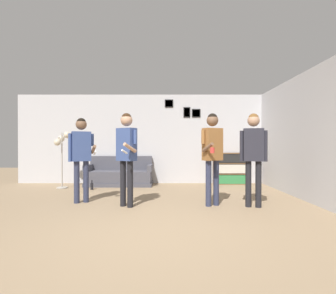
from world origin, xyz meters
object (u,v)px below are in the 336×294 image
object	(u,v)px
person_spectator_near_bookshelf	(254,149)
bottle_on_floor	(93,186)
floor_lamp	(63,145)
person_watcher_holding_cup	(213,148)
person_player_foreground_center	(127,149)
person_player_foreground_left	(82,150)
bookshelf	(231,169)
couch	(121,175)

from	to	relation	value
person_spectator_near_bookshelf	bottle_on_floor	distance (m)	4.19
floor_lamp	person_watcher_holding_cup	distance (m)	4.22
person_player_foreground_center	person_watcher_holding_cup	size ratio (longest dim) A/B	1.00
person_player_foreground_center	person_player_foreground_left	bearing A→B (deg)	160.44
person_player_foreground_left	person_watcher_holding_cup	bearing A→B (deg)	-5.88
bookshelf	person_player_foreground_left	size ratio (longest dim) A/B	0.59
person_player_foreground_left	bookshelf	bearing A→B (deg)	34.71
bookshelf	person_player_foreground_left	world-z (taller)	person_player_foreground_left
couch	person_watcher_holding_cup	distance (m)	3.52
person_player_foreground_center	person_watcher_holding_cup	world-z (taller)	person_watcher_holding_cup
bookshelf	person_watcher_holding_cup	distance (m)	3.02
couch	floor_lamp	bearing A→B (deg)	-159.24
person_player_foreground_center	person_spectator_near_bookshelf	size ratio (longest dim) A/B	1.01
person_player_foreground_left	person_spectator_near_bookshelf	world-z (taller)	person_spectator_near_bookshelf
bookshelf	person_player_foreground_center	size ratio (longest dim) A/B	0.57
bookshelf	person_player_foreground_center	xyz separation A→B (m)	(-2.65, -2.85, 0.64)
couch	bottle_on_floor	distance (m)	0.98
person_player_foreground_center	floor_lamp	bearing A→B (deg)	134.65
couch	person_spectator_near_bookshelf	size ratio (longest dim) A/B	1.08
bookshelf	floor_lamp	distance (m)	4.82
person_watcher_holding_cup	couch	bearing A→B (deg)	131.29
bookshelf	person_player_foreground_center	bearing A→B (deg)	-132.91
floor_lamp	person_player_foreground_center	world-z (taller)	person_player_foreground_center
bottle_on_floor	floor_lamp	bearing A→B (deg)	165.80
person_player_foreground_center	person_spectator_near_bookshelf	xyz separation A→B (m)	(2.39, -0.03, -0.01)
couch	person_player_foreground_left	distance (m)	2.45
floor_lamp	bottle_on_floor	bearing A→B (deg)	-14.20
person_player_foreground_center	person_watcher_holding_cup	bearing A→B (deg)	2.63
bookshelf	floor_lamp	size ratio (longest dim) A/B	0.66
person_spectator_near_bookshelf	bottle_on_floor	world-z (taller)	person_spectator_near_bookshelf
couch	person_player_foreground_left	xyz separation A→B (m)	(-0.35, -2.30, 0.78)
floor_lamp	person_spectator_near_bookshelf	bearing A→B (deg)	-25.52
floor_lamp	person_player_foreground_left	world-z (taller)	person_player_foreground_left
floor_lamp	person_watcher_holding_cup	xyz separation A→B (m)	(3.71, -2.02, -0.05)
bookshelf	person_spectator_near_bookshelf	size ratio (longest dim) A/B	0.57
person_player_foreground_left	person_player_foreground_center	bearing A→B (deg)	-19.56
floor_lamp	person_player_foreground_center	xyz separation A→B (m)	(2.07, -2.09, -0.06)
floor_lamp	bottle_on_floor	xyz separation A→B (m)	(0.87, -0.22, -1.06)
person_player_foreground_center	bottle_on_floor	distance (m)	2.44
bookshelf	floor_lamp	world-z (taller)	floor_lamp
couch	person_player_foreground_center	world-z (taller)	person_player_foreground_center
person_spectator_near_bookshelf	bookshelf	bearing A→B (deg)	84.89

